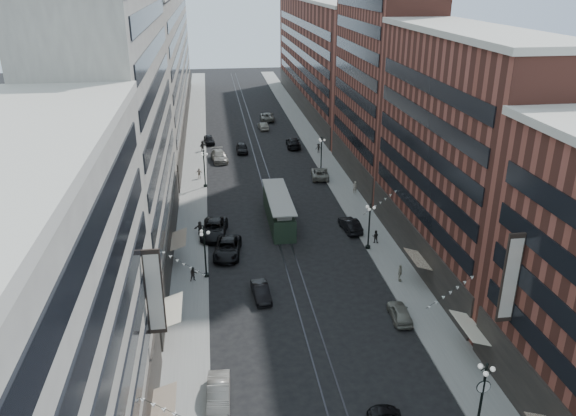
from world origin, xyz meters
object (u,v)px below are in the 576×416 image
lamppost_sw_far (205,251)px  car_4 (400,312)px  lamppost_se_far (369,225)px  car_1 (218,394)px  lamppost_sw_mid (204,168)px  pedestrian_5 (200,228)px  pedestrian_8 (355,187)px  lamppost_se_mid (321,153)px  car_8 (219,156)px  pedestrian_6 (199,173)px  car_9 (209,140)px  car_13 (242,148)px  pedestrian_2 (193,274)px  pedestrian_9 (319,148)px  car_11 (320,173)px  lamppost_se_near (482,393)px  car_5 (261,292)px  pedestrian_7 (375,236)px  streetcar (279,210)px  car_14 (263,126)px  car_2 (228,248)px  car_10 (350,225)px  pedestrian_4 (400,273)px  pedestrian_extra_0 (203,146)px  car_7 (214,229)px  car_12 (293,143)px  car_extra_0 (267,117)px

lamppost_sw_far → car_4: 20.35m
lamppost_se_far → car_1: 28.84m
lamppost_sw_mid → pedestrian_5: (-0.66, -16.44, -2.13)m
pedestrian_8 → lamppost_se_mid: bearing=-82.4°
pedestrian_5 → car_8: bearing=68.9°
pedestrian_5 → pedestrian_6: bearing=75.5°
car_9 → car_13: bearing=-55.3°
pedestrian_2 → car_13: pedestrian_2 is taller
car_13 → pedestrian_5: (-7.17, -33.52, 0.15)m
pedestrian_8 → pedestrian_6: bearing=-30.4°
pedestrian_9 → car_8: bearing=-150.3°
pedestrian_5 → car_11: bearing=30.0°
lamppost_se_near → pedestrian_5: bearing=118.9°
lamppost_sw_mid → pedestrian_9: bearing=36.4°
car_5 → car_11: 35.89m
pedestrian_2 → pedestrian_5: pedestrian_5 is taller
car_13 → pedestrian_7: 40.94m
pedestrian_2 → lamppost_se_mid: bearing=39.3°
lamppost_se_mid → streetcar: size_ratio=0.43×
lamppost_sw_far → lamppost_se_mid: (18.40, 32.00, 0.00)m
lamppost_sw_far → car_14: lamppost_sw_far is taller
pedestrian_9 → car_11: bearing=-76.5°
car_5 → pedestrian_2: bearing=143.4°
car_2 → car_14: (9.37, 54.67, -0.12)m
car_10 → car_11: (0.00, 19.65, -0.03)m
pedestrian_2 → car_8: 40.64m
car_9 → streetcar: bearing=-83.8°
pedestrian_4 → pedestrian_extra_0: bearing=43.9°
lamppost_sw_mid → car_13: 18.41m
car_9 → pedestrian_9: pedestrian_9 is taller
car_7 → car_1: bearing=-83.4°
lamppost_se_mid → pedestrian_5: size_ratio=3.40×
lamppost_se_mid → lamppost_sw_far: bearing=-119.9°
pedestrian_extra_0 → car_14: bearing=1.6°
lamppost_sw_far → car_9: (0.80, 50.63, -2.34)m
streetcar → pedestrian_4: streetcar is taller
lamppost_se_mid → pedestrian_extra_0: size_ratio=3.00×
lamppost_se_near → car_2: lamppost_se_near is taller
lamppost_sw_mid → car_14: lamppost_sw_mid is taller
car_10 → car_12: bearing=-93.9°
lamppost_se_mid → car_extra_0: 35.43m
lamppost_se_mid → pedestrian_8: bearing=-75.1°
car_1 → lamppost_se_near: bearing=-14.2°
pedestrian_9 → pedestrian_extra_0: (-20.22, 3.88, 0.09)m
pedestrian_9 → pedestrian_6: bearing=-129.0°
lamppost_sw_far → car_13: lamppost_sw_far is taller
pedestrian_2 → car_14: pedestrian_2 is taller
car_extra_0 → pedestrian_extra_0: pedestrian_extra_0 is taller
lamppost_sw_far → car_11: (17.60, 28.88, -2.33)m
car_8 → lamppost_sw_far: bearing=-100.3°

